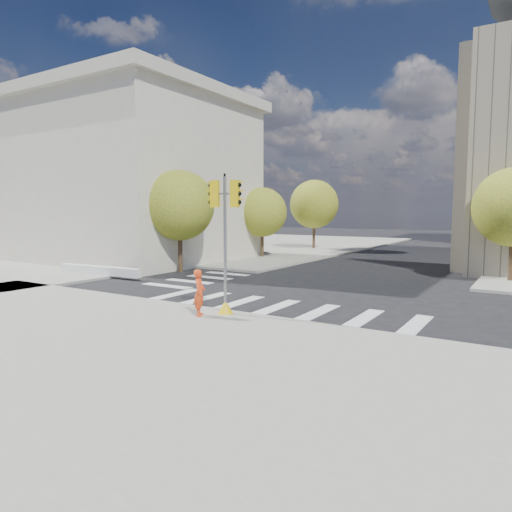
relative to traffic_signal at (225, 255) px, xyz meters
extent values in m
plane|color=black|center=(0.80, 4.60, -2.30)|extent=(160.00, 160.00, 0.00)
cube|color=gray|center=(0.80, -6.40, -2.22)|extent=(30.00, 14.00, 0.15)
cube|color=gray|center=(-19.20, 30.60, -2.22)|extent=(28.00, 40.00, 0.15)
cube|color=beige|center=(-19.20, 12.60, 3.70)|extent=(18.00, 14.00, 12.00)
cube|color=#B2AD9E|center=(-19.20, 12.60, 10.00)|extent=(19.00, 15.00, 0.80)
cylinder|color=#382616|center=(-9.70, 8.60, -1.07)|extent=(0.28, 0.28, 2.45)
sphere|color=#497320|center=(-9.70, 8.60, 1.91)|extent=(4.40, 4.40, 4.40)
cylinder|color=#382616|center=(-9.70, 18.60, -1.21)|extent=(0.28, 0.28, 2.17)
sphere|color=#497320|center=(-9.70, 18.60, 1.47)|extent=(4.00, 4.00, 4.00)
cylinder|color=#382616|center=(-9.70, 28.60, -0.99)|extent=(0.28, 0.28, 2.62)
sphere|color=#497320|center=(-9.70, 28.60, 2.25)|extent=(4.80, 4.80, 4.80)
cylinder|color=#382616|center=(8.30, 14.60, -1.11)|extent=(0.28, 0.28, 2.38)
cone|color=#DFB90B|center=(0.00, 0.00, -1.90)|extent=(0.56, 0.56, 0.50)
cylinder|color=gray|center=(0.00, 0.00, 0.31)|extent=(0.11, 0.11, 4.91)
cylinder|color=black|center=(0.00, 0.00, 2.81)|extent=(0.07, 0.07, 0.12)
cylinder|color=gray|center=(0.00, 0.00, 2.16)|extent=(0.89, 0.29, 0.06)
cube|color=#DFB90B|center=(-0.37, -0.10, 2.16)|extent=(0.35, 0.29, 0.95)
cube|color=#DFB90B|center=(0.37, 0.10, 2.16)|extent=(0.35, 0.29, 0.95)
imported|color=#ED4316|center=(-0.59, -0.74, -1.32)|extent=(0.63, 0.72, 1.65)
cube|color=silver|center=(-12.20, 4.37, -1.90)|extent=(6.01, 0.83, 0.50)
camera|label=1|loc=(9.52, -13.18, 1.54)|focal=32.00mm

